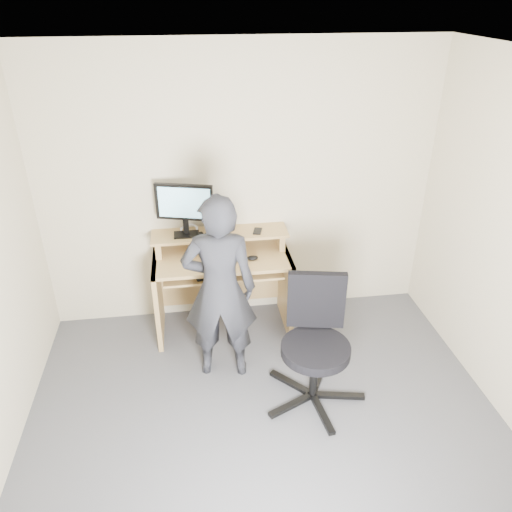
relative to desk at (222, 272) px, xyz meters
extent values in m
plane|color=#4E4E52|center=(0.20, -1.53, -0.55)|extent=(3.50, 3.50, 0.00)
cube|color=beige|center=(0.20, 0.22, 0.70)|extent=(3.50, 0.02, 2.50)
cube|color=white|center=(0.20, -1.53, 1.95)|extent=(3.50, 3.50, 0.02)
cube|color=tan|center=(-0.58, -0.08, -0.17)|extent=(0.04, 0.60, 0.75)
cube|color=tan|center=(0.58, -0.08, -0.17)|extent=(0.04, 0.60, 0.75)
cube|color=tan|center=(0.00, -0.08, 0.19)|extent=(1.20, 0.60, 0.03)
cube|color=tan|center=(0.00, -0.16, 0.09)|extent=(1.02, 0.38, 0.02)
cube|color=tan|center=(-0.54, 0.07, 0.28)|extent=(0.05, 0.28, 0.15)
cube|color=tan|center=(0.54, 0.07, 0.28)|extent=(0.05, 0.28, 0.15)
cube|color=tan|center=(0.00, 0.07, 0.35)|extent=(1.20, 0.30, 0.02)
cube|color=tan|center=(0.00, 0.21, -0.12)|extent=(1.20, 0.03, 0.65)
cube|color=black|center=(-0.29, 0.06, 0.37)|extent=(0.22, 0.14, 0.01)
cube|color=black|center=(-0.29, 0.08, 0.45)|extent=(0.05, 0.04, 0.14)
cube|color=black|center=(-0.29, 0.05, 0.68)|extent=(0.49, 0.17, 0.32)
cube|color=#93E0FF|center=(-0.29, 0.03, 0.68)|extent=(0.43, 0.12, 0.27)
cube|color=black|center=(-0.03, 0.06, 0.46)|extent=(0.07, 0.13, 0.20)
cylinder|color=silver|center=(0.02, 0.07, 0.45)|extent=(0.09, 0.09, 0.18)
cube|color=black|center=(0.33, 0.04, 0.37)|extent=(0.10, 0.14, 0.01)
cube|color=black|center=(-0.17, 0.02, 0.38)|extent=(0.06, 0.05, 0.03)
torus|color=silver|center=(-0.27, 0.15, 0.37)|extent=(0.20, 0.20, 0.06)
cube|color=black|center=(-0.02, -0.17, 0.12)|extent=(0.49, 0.29, 0.03)
ellipsoid|color=black|center=(0.26, -0.18, 0.22)|extent=(0.11, 0.09, 0.04)
cube|color=black|center=(0.80, -1.15, -0.51)|extent=(0.39, 0.13, 0.03)
cube|color=black|center=(0.70, -0.93, -0.51)|extent=(0.23, 0.37, 0.03)
cube|color=black|center=(0.46, -0.96, -0.51)|extent=(0.30, 0.32, 0.03)
cube|color=black|center=(0.41, -1.20, -0.51)|extent=(0.38, 0.21, 0.03)
cube|color=black|center=(0.62, -1.32, -0.51)|extent=(0.10, 0.39, 0.03)
cylinder|color=black|center=(0.60, -1.11, -0.29)|extent=(0.06, 0.06, 0.41)
cylinder|color=black|center=(0.60, -1.11, -0.07)|extent=(0.51, 0.51, 0.07)
cube|color=black|center=(0.64, -0.89, 0.22)|extent=(0.43, 0.14, 0.46)
imported|color=black|center=(-0.06, -0.67, 0.23)|extent=(0.61, 0.43, 1.56)
camera|label=1|loc=(-0.24, -3.90, 2.28)|focal=35.00mm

